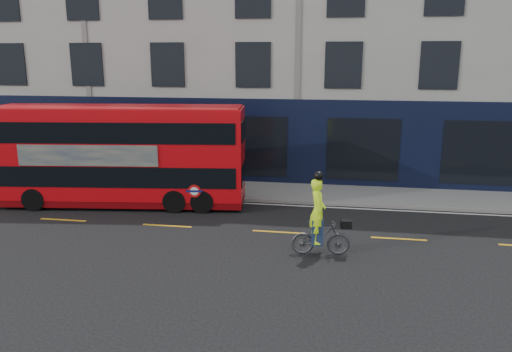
# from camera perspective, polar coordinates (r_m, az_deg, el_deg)

# --- Properties ---
(ground) EXTENTS (120.00, 120.00, 0.00)m
(ground) POSITION_cam_1_polar(r_m,az_deg,el_deg) (15.83, 1.94, -8.25)
(ground) COLOR black
(ground) RESTS_ON ground
(pavement) EXTENTS (60.00, 3.00, 0.12)m
(pavement) POSITION_cam_1_polar(r_m,az_deg,el_deg) (21.95, 4.17, -1.88)
(pavement) COLOR gray
(pavement) RESTS_ON ground
(kerb) EXTENTS (60.00, 0.12, 0.13)m
(kerb) POSITION_cam_1_polar(r_m,az_deg,el_deg) (20.51, 3.78, -2.96)
(kerb) COLOR gray
(kerb) RESTS_ON ground
(building_terrace) EXTENTS (50.00, 10.07, 15.00)m
(building_terrace) POSITION_cam_1_polar(r_m,az_deg,el_deg) (27.64, 5.75, 16.79)
(building_terrace) COLOR #AEABA4
(building_terrace) RESTS_ON ground
(road_edge_line) EXTENTS (58.00, 0.10, 0.01)m
(road_edge_line) POSITION_cam_1_polar(r_m,az_deg,el_deg) (20.24, 3.69, -3.37)
(road_edge_line) COLOR silver
(road_edge_line) RESTS_ON ground
(lane_dashes) EXTENTS (58.00, 0.12, 0.01)m
(lane_dashes) POSITION_cam_1_polar(r_m,az_deg,el_deg) (17.22, 2.60, -6.41)
(lane_dashes) COLOR orange
(lane_dashes) RESTS_ON ground
(bus) EXTENTS (10.07, 3.39, 3.98)m
(bus) POSITION_cam_1_polar(r_m,az_deg,el_deg) (20.61, -15.13, 2.33)
(bus) COLOR red
(bus) RESTS_ON ground
(cyclist) EXTENTS (1.82, 0.77, 2.60)m
(cyclist) POSITION_cam_1_polar(r_m,az_deg,el_deg) (15.16, 7.27, -5.73)
(cyclist) COLOR #414346
(cyclist) RESTS_ON ground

